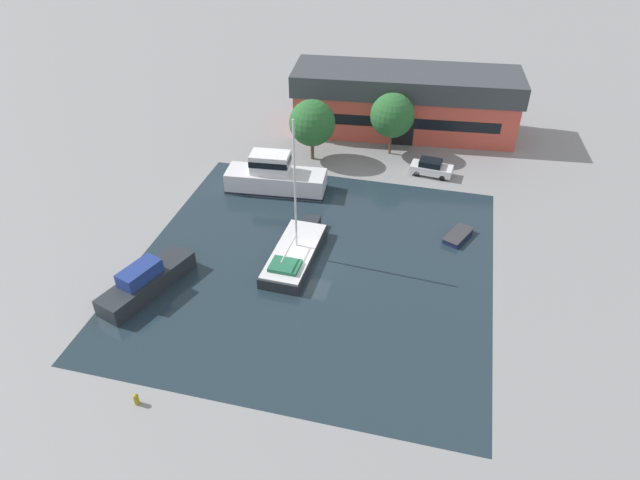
% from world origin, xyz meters
% --- Properties ---
extents(ground_plane, '(440.00, 440.00, 0.00)m').
position_xyz_m(ground_plane, '(0.00, 0.00, 0.00)').
color(ground_plane, gray).
extents(water_canal, '(28.27, 29.05, 0.01)m').
position_xyz_m(water_canal, '(0.00, 0.00, 0.00)').
color(water_canal, '#1E2D38').
rests_on(water_canal, ground).
extents(warehouse_building, '(25.78, 10.16, 7.11)m').
position_xyz_m(warehouse_building, '(3.75, 26.95, 3.60)').
color(warehouse_building, '#C64C3D').
rests_on(warehouse_building, ground).
extents(quay_tree_near_building, '(4.79, 4.79, 6.51)m').
position_xyz_m(quay_tree_near_building, '(-4.70, 17.72, 4.11)').
color(quay_tree_near_building, brown).
rests_on(quay_tree_near_building, ground).
extents(quay_tree_by_water, '(4.63, 4.63, 6.73)m').
position_xyz_m(quay_tree_by_water, '(3.12, 20.89, 4.41)').
color(quay_tree_by_water, brown).
rests_on(quay_tree_by_water, ground).
extents(parked_car, '(4.32, 2.24, 1.65)m').
position_xyz_m(parked_car, '(7.87, 17.23, 0.83)').
color(parked_car, silver).
rests_on(parked_car, ground).
extents(sailboat_moored, '(3.54, 9.84, 12.06)m').
position_xyz_m(sailboat_moored, '(-1.70, 0.55, 0.58)').
color(sailboat_moored, '#23282D').
rests_on(sailboat_moored, water_canal).
extents(motor_cruiser, '(9.88, 3.93, 3.91)m').
position_xyz_m(motor_cruiser, '(-6.60, 10.58, 1.43)').
color(motor_cruiser, silver).
rests_on(motor_cruiser, water_canal).
extents(small_dinghy, '(2.65, 3.57, 0.49)m').
position_xyz_m(small_dinghy, '(11.14, 6.67, 0.26)').
color(small_dinghy, '#19234C').
rests_on(small_dinghy, water_canal).
extents(cabin_boat, '(4.71, 8.56, 2.53)m').
position_xyz_m(cabin_boat, '(-11.52, -6.05, 0.95)').
color(cabin_boat, '#23282D').
rests_on(cabin_boat, water_canal).
extents(mooring_bollard, '(0.35, 0.35, 0.84)m').
position_xyz_m(mooring_bollard, '(-7.13, -15.84, 0.45)').
color(mooring_bollard, olive).
rests_on(mooring_bollard, ground).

